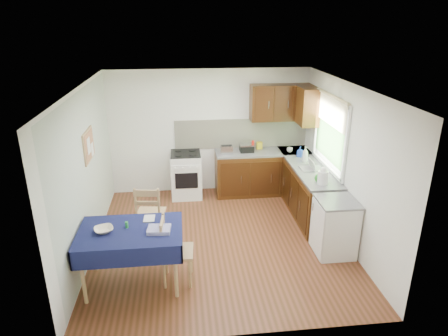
{
  "coord_description": "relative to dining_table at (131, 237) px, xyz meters",
  "views": [
    {
      "loc": [
        -0.57,
        -5.66,
        3.44
      ],
      "look_at": [
        0.09,
        0.27,
        1.16
      ],
      "focal_mm": 32.0,
      "sensor_mm": 36.0,
      "label": 1
    }
  ],
  "objects": [
    {
      "name": "stove",
      "position": [
        0.78,
        2.78,
        -0.26
      ],
      "size": [
        0.6,
        0.61,
        0.92
      ],
      "color": "white",
      "rests_on": "ground"
    },
    {
      "name": "ceiling",
      "position": [
        1.28,
        0.98,
        1.78
      ],
      "size": [
        4.0,
        4.2,
        0.02
      ],
      "primitive_type": "cube",
      "color": "white",
      "rests_on": "wall_back"
    },
    {
      "name": "soap_bottle_c",
      "position": [
        2.92,
        1.13,
        0.28
      ],
      "size": [
        0.15,
        0.15,
        0.19
      ],
      "primitive_type": "imported",
      "rotation": [
        0.0,
        0.0,
        3.2
      ],
      "color": "#258323",
      "rests_on": "worktop_right"
    },
    {
      "name": "chair_far",
      "position": [
        0.17,
        1.07,
        -0.19
      ],
      "size": [
        0.49,
        0.49,
        0.99
      ],
      "rotation": [
        0.0,
        0.0,
        3.01
      ],
      "color": "tan",
      "rests_on": "ground"
    },
    {
      "name": "sauce_bottle",
      "position": [
        2.12,
        2.74,
        0.3
      ],
      "size": [
        0.05,
        0.05,
        0.24
      ],
      "primitive_type": "cylinder",
      "color": "red",
      "rests_on": "worktop_back"
    },
    {
      "name": "kettle",
      "position": [
        2.95,
        1.03,
        0.31
      ],
      "size": [
        0.17,
        0.17,
        0.29
      ],
      "color": "white",
      "rests_on": "worktop_right"
    },
    {
      "name": "dining_table",
      "position": [
        0.0,
        0.0,
        0.0
      ],
      "size": [
        1.35,
        0.92,
        0.82
      ],
      "rotation": [
        0.0,
        0.0,
        0.43
      ],
      "color": "#0D1437",
      "rests_on": "ground"
    },
    {
      "name": "toaster",
      "position": [
        1.59,
        2.7,
        0.27
      ],
      "size": [
        0.24,
        0.15,
        0.18
      ],
      "rotation": [
        0.0,
        0.0,
        0.11
      ],
      "color": "#B1B1B6",
      "rests_on": "worktop_back"
    },
    {
      "name": "yellow_packet",
      "position": [
        2.29,
        2.92,
        0.26
      ],
      "size": [
        0.13,
        0.11,
        0.15
      ],
      "primitive_type": "cube",
      "rotation": [
        0.0,
        0.0,
        0.39
      ],
      "color": "gold",
      "rests_on": "worktop_back"
    },
    {
      "name": "wall_right",
      "position": [
        3.28,
        0.98,
        0.53
      ],
      "size": [
        0.02,
        4.2,
        2.5
      ],
      "primitive_type": "cube",
      "color": "white",
      "rests_on": "ground"
    },
    {
      "name": "worktop_right",
      "position": [
        2.98,
        1.63,
        0.16
      ],
      "size": [
        0.6,
        1.7,
        0.04
      ],
      "primitive_type": "cube",
      "color": "slate",
      "rests_on": "base_cabinets"
    },
    {
      "name": "wall_left",
      "position": [
        -0.72,
        0.98,
        0.53
      ],
      "size": [
        0.02,
        4.2,
        2.5
      ],
      "primitive_type": "cube",
      "color": "silver",
      "rests_on": "ground"
    },
    {
      "name": "fridge",
      "position": [
        2.98,
        0.43,
        -0.27
      ],
      "size": [
        0.58,
        0.6,
        0.89
      ],
      "color": "white",
      "rests_on": "ground"
    },
    {
      "name": "upper_cabinets",
      "position": [
        2.81,
        2.78,
        1.13
      ],
      "size": [
        1.2,
        0.85,
        0.7
      ],
      "color": "#371909",
      "rests_on": "wall_back"
    },
    {
      "name": "splashback",
      "position": [
        1.93,
        3.07,
        0.48
      ],
      "size": [
        2.7,
        0.02,
        0.6
      ],
      "primitive_type": "cube",
      "color": "white",
      "rests_on": "wall_back"
    },
    {
      "name": "worktop_corner",
      "position": [
        2.98,
        2.78,
        0.16
      ],
      "size": [
        0.6,
        0.6,
        0.04
      ],
      "primitive_type": "cube",
      "color": "slate",
      "rests_on": "base_cabinets"
    },
    {
      "name": "worktop_back",
      "position": [
        2.33,
        2.78,
        0.16
      ],
      "size": [
        1.9,
        0.6,
        0.04
      ],
      "primitive_type": "cube",
      "color": "slate",
      "rests_on": "base_cabinets"
    },
    {
      "name": "tea_towel",
      "position": [
        0.38,
        -0.07,
        0.13
      ],
      "size": [
        0.31,
        0.25,
        0.05
      ],
      "primitive_type": "cube",
      "rotation": [
        0.0,
        0.0,
        -0.08
      ],
      "color": "#292894",
      "rests_on": "dining_table"
    },
    {
      "name": "floor",
      "position": [
        1.28,
        0.98,
        -0.72
      ],
      "size": [
        4.2,
        4.2,
        0.0
      ],
      "primitive_type": "plane",
      "color": "#4F2D15",
      "rests_on": "ground"
    },
    {
      "name": "chair_near",
      "position": [
        0.55,
        -0.01,
        -0.21
      ],
      "size": [
        0.45,
        0.45,
        0.96
      ],
      "rotation": [
        0.0,
        0.0,
        1.51
      ],
      "color": "tan",
      "rests_on": "ground"
    },
    {
      "name": "sandwich_press",
      "position": [
        2.0,
        2.79,
        0.26
      ],
      "size": [
        0.27,
        0.23,
        0.16
      ],
      "rotation": [
        0.0,
        0.0,
        0.15
      ],
      "color": "black",
      "rests_on": "worktop_back"
    },
    {
      "name": "plate_bowl",
      "position": [
        -0.33,
        -0.01,
        0.13
      ],
      "size": [
        0.31,
        0.31,
        0.06
      ],
      "primitive_type": "imported",
      "rotation": [
        0.0,
        0.0,
        0.34
      ],
      "color": "#F8E9CA",
      "rests_on": "dining_table"
    },
    {
      "name": "wall_back",
      "position": [
        1.28,
        3.08,
        0.53
      ],
      "size": [
        4.0,
        0.02,
        2.5
      ],
      "primitive_type": "cube",
      "color": "white",
      "rests_on": "ground"
    },
    {
      "name": "book",
      "position": [
        0.16,
        0.28,
        0.11
      ],
      "size": [
        0.16,
        0.21,
        0.02
      ],
      "primitive_type": "imported",
      "rotation": [
        0.0,
        0.0,
        -0.02
      ],
      "color": "white",
      "rests_on": "dining_table"
    },
    {
      "name": "soap_bottle_a",
      "position": [
        2.98,
        2.09,
        0.33
      ],
      "size": [
        0.15,
        0.16,
        0.29
      ],
      "primitive_type": "imported",
      "rotation": [
        0.0,
        0.0,
        0.66
      ],
      "color": "white",
      "rests_on": "worktop_right"
    },
    {
      "name": "cup",
      "position": [
        2.85,
        2.66,
        0.23
      ],
      "size": [
        0.14,
        0.14,
        0.09
      ],
      "primitive_type": "imported",
      "rotation": [
        0.0,
        0.0,
        0.23
      ],
      "color": "silver",
      "rests_on": "worktop_back"
    },
    {
      "name": "wall_front",
      "position": [
        1.28,
        -1.12,
        0.53
      ],
      "size": [
        4.0,
        0.02,
        2.5
      ],
      "primitive_type": "cube",
      "color": "white",
      "rests_on": "ground"
    },
    {
      "name": "base_cabinets",
      "position": [
        2.64,
        2.24,
        -0.29
      ],
      "size": [
        1.9,
        2.3,
        0.86
      ],
      "color": "#371909",
      "rests_on": "ground"
    },
    {
      "name": "spice_jar",
      "position": [
        -0.05,
        0.07,
        0.15
      ],
      "size": [
        0.04,
        0.04,
        0.09
      ],
      "primitive_type": "cylinder",
      "color": "green",
      "rests_on": "dining_table"
    },
    {
      "name": "window",
      "position": [
        3.25,
        1.68,
        0.94
      ],
      "size": [
        0.04,
        1.48,
        1.26
      ],
      "color": "#2A5121",
      "rests_on": "wall_right"
    },
    {
      "name": "dish_rack",
      "position": [
        2.98,
        1.69,
        0.21
      ],
      "size": [
        0.39,
        0.3,
        0.18
      ],
      "rotation": [
        0.0,
        0.0,
        -0.34
      ],
      "color": "gray",
      "rests_on": "worktop_right"
    },
    {
      "name": "soap_bottle_b",
      "position": [
        2.97,
        2.37,
        0.28
      ],
      "size": [
        0.13,
        0.13,
        0.2
      ],
      "primitive_type": "imported",
      "rotation": [
        0.0,
        0.0,
        2.46
      ],
      "color": "blue",
      "rests_on": "worktop_right"
    },
    {
      "name": "corkboard",
      "position": [
        -0.69,
        1.28,
        0.88
      ],
      "size": [
        0.04,
        0.62,
        0.47
      ],
      "color": "tan",
      "rests_on": "wall_left"
    }
  ]
}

